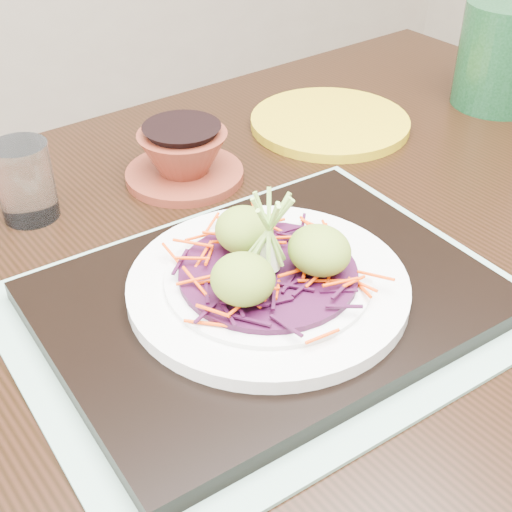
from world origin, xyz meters
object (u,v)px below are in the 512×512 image
serving_tray (268,299)px  terracotta_bowl_set (184,159)px  white_plate (268,284)px  green_jar (503,55)px  water_glass (25,181)px  yellow_plate (330,122)px  dining_table (275,356)px

serving_tray → terracotta_bowl_set: 0.26m
white_plate → green_jar: green_jar is taller
green_jar → serving_tray: bearing=-157.6°
water_glass → green_jar: 0.65m
terracotta_bowl_set → yellow_plate: bearing=5.5°
white_plate → serving_tray: bearing=-90.0°
green_jar → white_plate: bearing=-157.6°
white_plate → green_jar: (0.52, 0.21, 0.04)m
terracotta_bowl_set → yellow_plate: (0.23, 0.02, -0.02)m
dining_table → yellow_plate: bearing=39.2°
terracotta_bowl_set → green_jar: size_ratio=1.19×
yellow_plate → green_jar: size_ratio=1.49×
serving_tray → white_plate: (0.00, 0.00, 0.02)m
serving_tray → terracotta_bowl_set: bearing=77.6°
water_glass → terracotta_bowl_set: 0.18m
dining_table → green_jar: 0.54m
dining_table → serving_tray: (-0.04, -0.04, 0.12)m
dining_table → terracotta_bowl_set: bearing=81.5°
serving_tray → green_jar: green_jar is taller
water_glass → green_jar: bearing=-4.8°
water_glass → yellow_plate: bearing=1.1°
dining_table → serving_tray: serving_tray is taller
serving_tray → terracotta_bowl_set: (0.05, 0.25, 0.01)m
dining_table → yellow_plate: yellow_plate is taller
water_glass → green_jar: (0.65, -0.05, 0.03)m
water_glass → terracotta_bowl_set: water_glass is taller
yellow_plate → dining_table: bearing=-135.4°
white_plate → terracotta_bowl_set: size_ratio=1.47×
white_plate → water_glass: (-0.13, 0.27, 0.01)m
white_plate → green_jar: bearing=22.4°
serving_tray → water_glass: size_ratio=4.48×
white_plate → yellow_plate: 0.39m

